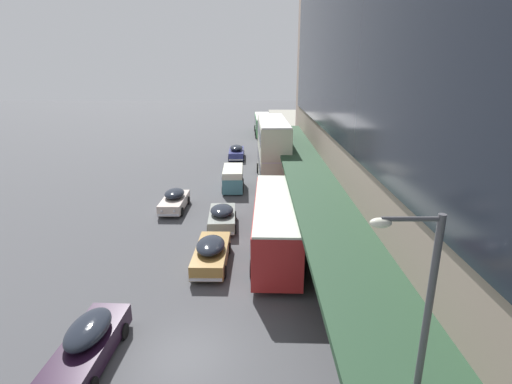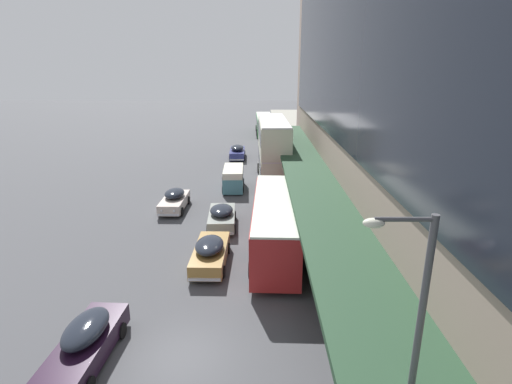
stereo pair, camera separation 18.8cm
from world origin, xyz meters
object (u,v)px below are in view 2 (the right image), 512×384
object	(u,v)px
sedan_trailing_mid	(222,216)
vw_van	(233,177)
transit_bus_kerbside_front	(273,149)
sedan_lead_mid	(174,200)
sedan_oncoming_rear	(237,152)
pedestrian_at_kerb	(370,363)
sedan_oncoming_front	(210,252)
transit_bus_kerbside_rear	(264,124)
sedan_second_mid	(85,343)
street_lamp	(409,354)
transit_bus_kerbside_far	(275,222)

from	to	relation	value
sedan_trailing_mid	vw_van	world-z (taller)	vw_van
transit_bus_kerbside_front	sedan_lead_mid	distance (m)	11.36
sedan_oncoming_rear	pedestrian_at_kerb	size ratio (longest dim) A/B	2.71
sedan_oncoming_rear	sedan_oncoming_front	size ratio (longest dim) A/B	1.04
sedan_oncoming_front	sedan_trailing_mid	xyz separation A→B (m)	(0.15, 5.57, -0.01)
transit_bus_kerbside_rear	pedestrian_at_kerb	bearing A→B (deg)	-87.03
vw_van	transit_bus_kerbside_front	bearing A→B (deg)	31.50
sedan_second_mid	transit_bus_kerbside_front	bearing A→B (deg)	72.34
sedan_oncoming_rear	vw_van	distance (m)	12.48
sedan_second_mid	sedan_oncoming_front	bearing A→B (deg)	63.93
sedan_trailing_mid	street_lamp	distance (m)	19.68
transit_bus_kerbside_rear	transit_bus_kerbside_far	bearing A→B (deg)	-89.96
vw_van	transit_bus_kerbside_rear	bearing A→B (deg)	83.89
pedestrian_at_kerb	vw_van	bearing A→B (deg)	104.19
transit_bus_kerbside_front	sedan_trailing_mid	world-z (taller)	transit_bus_kerbside_front
transit_bus_kerbside_rear	sedan_oncoming_front	world-z (taller)	transit_bus_kerbside_rear
transit_bus_kerbside_front	vw_van	world-z (taller)	transit_bus_kerbside_front
sedan_oncoming_rear	sedan_trailing_mid	size ratio (longest dim) A/B	1.14
transit_bus_kerbside_rear	sedan_trailing_mid	distance (m)	39.37
sedan_trailing_mid	pedestrian_at_kerb	distance (m)	16.01
transit_bus_kerbside_far	sedan_lead_mid	world-z (taller)	transit_bus_kerbside_far
transit_bus_kerbside_rear	sedan_lead_mid	xyz separation A→B (m)	(-7.47, -35.67, -1.00)
sedan_oncoming_rear	sedan_trailing_mid	bearing A→B (deg)	-89.93
sedan_oncoming_rear	sedan_oncoming_front	distance (m)	27.13
transit_bus_kerbside_far	sedan_second_mid	size ratio (longest dim) A/B	2.15
sedan_lead_mid	pedestrian_at_kerb	size ratio (longest dim) A/B	2.41
vw_van	pedestrian_at_kerb	distance (m)	24.55
transit_bus_kerbside_rear	sedan_trailing_mid	size ratio (longest dim) A/B	2.54
street_lamp	sedan_oncoming_rear	bearing A→B (deg)	98.36
transit_bus_kerbside_rear	street_lamp	xyz separation A→B (m)	(2.37, -57.60, 2.83)
sedan_oncoming_front	sedan_lead_mid	distance (m)	9.88
transit_bus_kerbside_rear	sedan_oncoming_rear	bearing A→B (deg)	-101.25
sedan_oncoming_rear	sedan_lead_mid	world-z (taller)	sedan_oncoming_rear
sedan_oncoming_rear	sedan_lead_mid	distance (m)	18.46
transit_bus_kerbside_rear	transit_bus_kerbside_far	world-z (taller)	transit_bus_kerbside_far
transit_bus_kerbside_rear	vw_van	xyz separation A→B (m)	(-3.22, -30.12, -0.67)
transit_bus_kerbside_rear	sedan_lead_mid	size ratio (longest dim) A/B	2.50
sedan_second_mid	street_lamp	distance (m)	11.67
vw_van	transit_bus_kerbside_far	bearing A→B (deg)	-75.72
sedan_oncoming_rear	transit_bus_kerbside_front	bearing A→B (deg)	-69.00
vw_van	street_lamp	distance (m)	28.26
sedan_oncoming_front	street_lamp	bearing A→B (deg)	-64.92
transit_bus_kerbside_front	sedan_second_mid	world-z (taller)	transit_bus_kerbside_front
transit_bus_kerbside_rear	sedan_lead_mid	distance (m)	36.46
sedan_oncoming_rear	pedestrian_at_kerb	xyz separation A→B (m)	(6.30, -36.28, 0.36)
sedan_oncoming_rear	sedan_trailing_mid	distance (m)	21.56
transit_bus_kerbside_front	sedan_lead_mid	size ratio (longest dim) A/B	2.36
transit_bus_kerbside_front	transit_bus_kerbside_rear	world-z (taller)	transit_bus_kerbside_front
transit_bus_kerbside_front	pedestrian_at_kerb	world-z (taller)	transit_bus_kerbside_front
transit_bus_kerbside_front	transit_bus_kerbside_far	bearing A→B (deg)	-91.50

